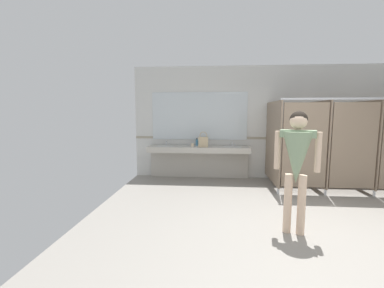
{
  "coord_description": "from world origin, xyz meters",
  "views": [
    {
      "loc": [
        -1.49,
        -3.67,
        1.69
      ],
      "look_at": [
        -1.95,
        1.85,
        1.03
      ],
      "focal_mm": 24.02,
      "sensor_mm": 36.0,
      "label": 1
    }
  ],
  "objects": [
    {
      "name": "mirror_panel",
      "position": [
        -1.86,
        3.08,
        1.62
      ],
      "size": [
        2.48,
        0.02,
        1.23
      ],
      "primitive_type": "cube",
      "color": "silver",
      "rests_on": "wall_back"
    },
    {
      "name": "paper_cup",
      "position": [
        -2.01,
        2.69,
        0.9
      ],
      "size": [
        0.07,
        0.07,
        0.09
      ],
      "primitive_type": "cylinder",
      "color": "beige",
      "rests_on": "vanity_counter"
    },
    {
      "name": "ground_plane",
      "position": [
        0.0,
        0.0,
        -0.05
      ],
      "size": [
        7.13,
        6.78,
        0.1
      ],
      "primitive_type": "cube",
      "color": "gray"
    },
    {
      "name": "wall_back",
      "position": [
        0.0,
        3.15,
        1.45
      ],
      "size": [
        7.13,
        0.12,
        2.9
      ],
      "primitive_type": "cube",
      "color": "silver",
      "rests_on": "ground_plane"
    },
    {
      "name": "vanity_counter",
      "position": [
        -1.86,
        2.89,
        0.62
      ],
      "size": [
        2.58,
        0.53,
        0.97
      ],
      "color": "#B2ADA3",
      "rests_on": "ground_plane"
    },
    {
      "name": "wall_back_tile_band",
      "position": [
        0.0,
        3.09,
        1.05
      ],
      "size": [
        7.13,
        0.01,
        0.06
      ],
      "primitive_type": "cube",
      "color": "#9E937F",
      "rests_on": "wall_back"
    },
    {
      "name": "handbag",
      "position": [
        -1.73,
        2.67,
        0.99
      ],
      "size": [
        0.24,
        0.1,
        0.39
      ],
      "color": "tan",
      "rests_on": "vanity_counter"
    },
    {
      "name": "bathroom_stalls",
      "position": [
        1.34,
        2.15,
        1.05
      ],
      "size": [
        2.95,
        1.41,
        2.0
      ],
      "color": "#84705B",
      "rests_on": "ground_plane"
    },
    {
      "name": "soap_dispenser",
      "position": [
        -1.91,
        2.96,
        0.94
      ],
      "size": [
        0.07,
        0.07,
        0.2
      ],
      "color": "teal",
      "rests_on": "vanity_counter"
    },
    {
      "name": "person_standing",
      "position": [
        -0.34,
        -0.09,
        1.1
      ],
      "size": [
        0.57,
        0.51,
        1.72
      ],
      "color": "beige",
      "rests_on": "ground_plane"
    }
  ]
}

